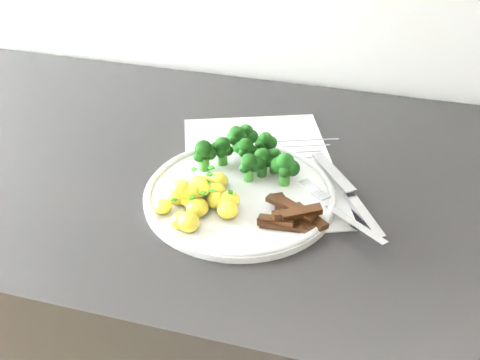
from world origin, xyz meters
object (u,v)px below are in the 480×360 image
object	(u,v)px
beef_strips	(292,215)
fork	(343,214)
potatoes	(199,198)
plate	(240,194)
recipe_paper	(260,168)
broccoli	(250,152)
knife	(355,202)

from	to	relation	value
beef_strips	fork	size ratio (longest dim) A/B	0.70
potatoes	beef_strips	distance (m)	0.12
plate	potatoes	world-z (taller)	potatoes
recipe_paper	plate	xyz separation A→B (m)	(-0.01, -0.08, 0.01)
broccoli	beef_strips	bearing A→B (deg)	-50.50
knife	plate	bearing A→B (deg)	-172.22
plate	knife	distance (m)	0.15
plate	beef_strips	size ratio (longest dim) A/B	2.95
broccoli	fork	distance (m)	0.17
broccoli	beef_strips	world-z (taller)	broccoli
potatoes	recipe_paper	bearing A→B (deg)	67.09
recipe_paper	fork	distance (m)	0.17
beef_strips	plate	bearing A→B (deg)	153.37
plate	potatoes	distance (m)	0.06
knife	potatoes	bearing A→B (deg)	-161.65
broccoli	knife	bearing A→B (deg)	-14.13
potatoes	plate	bearing A→B (deg)	45.69
potatoes	knife	size ratio (longest dim) A/B	0.71
recipe_paper	knife	size ratio (longest dim) A/B	2.11
recipe_paper	beef_strips	distance (m)	0.14
beef_strips	knife	world-z (taller)	beef_strips
broccoli	knife	size ratio (longest dim) A/B	0.88
plate	fork	xyz separation A→B (m)	(0.14, -0.02, 0.01)
broccoli	fork	size ratio (longest dim) A/B	1.19
potatoes	fork	size ratio (longest dim) A/B	0.96
potatoes	beef_strips	world-z (taller)	potatoes
broccoli	beef_strips	size ratio (longest dim) A/B	1.71
recipe_paper	knife	xyz separation A→B (m)	(0.14, -0.06, 0.01)
plate	broccoli	distance (m)	0.07
recipe_paper	plate	bearing A→B (deg)	-96.35
fork	plate	bearing A→B (deg)	171.74
recipe_paper	broccoli	xyz separation A→B (m)	(-0.01, -0.02, 0.04)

